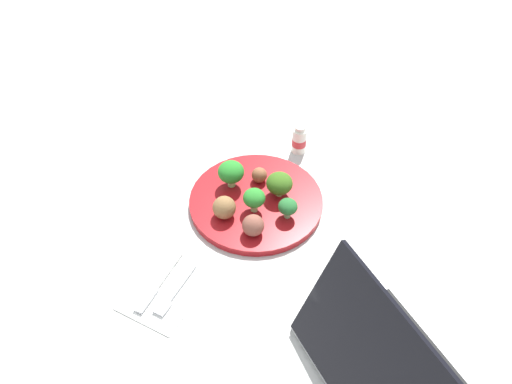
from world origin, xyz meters
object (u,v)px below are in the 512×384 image
broccoli_floret_front_left (279,184)px  fork (174,291)px  meatball_mid_left (259,175)px  meatball_back_left (253,225)px  broccoli_floret_front_right (288,207)px  meatball_near_rim (224,208)px  knife (158,283)px  napkin (168,286)px  yogurt_bottle (299,140)px  plate (256,201)px  broccoli_floret_far_rim (231,172)px  laptop (396,377)px  broccoli_floret_back_left (254,198)px

broccoli_floret_front_left → fork: 0.31m
meatball_mid_left → meatball_back_left: 0.15m
broccoli_floret_front_right → meatball_near_rim: size_ratio=0.94×
broccoli_floret_front_right → knife: broccoli_floret_front_right is taller
meatball_mid_left → napkin: 0.31m
yogurt_bottle → plate: bearing=1.6°
plate → broccoli_floret_far_rim: bearing=-95.9°
broccoli_floret_far_rim → napkin: (0.27, 0.04, -0.05)m
broccoli_floret_far_rim → laptop: 0.51m
fork → yogurt_bottle: yogurt_bottle is taller
broccoli_floret_far_rim → meatball_back_left: size_ratio=1.40×
fork → broccoli_floret_front_right: bearing=161.1°
broccoli_floret_front_left → meatball_near_rim: broccoli_floret_front_left is taller
broccoli_floret_front_right → laptop: laptop is taller
meatball_mid_left → napkin: size_ratio=0.20×
meatball_near_rim → yogurt_bottle: 0.27m
plate → meatball_near_rim: bearing=-21.5°
broccoli_floret_front_left → napkin: broccoli_floret_front_left is taller
broccoli_floret_front_right → meatball_mid_left: 0.12m
yogurt_bottle → laptop: (0.42, 0.39, 0.01)m
knife → laptop: laptop is taller
napkin → fork: fork is taller
napkin → meatball_near_rim: bearing=-179.4°
broccoli_floret_front_left → knife: bearing=-14.5°
broccoli_floret_far_rim → meatball_mid_left: (-0.04, 0.04, -0.02)m
knife → meatball_near_rim: bearing=175.6°
yogurt_bottle → broccoli_floret_front_left: bearing=13.9°
broccoli_floret_far_rim → broccoli_floret_front_right: 0.15m
broccoli_floret_back_left → meatball_mid_left: (-0.08, -0.04, -0.02)m
broccoli_floret_front_right → napkin: (0.25, -0.11, -0.04)m
meatball_near_rim → yogurt_bottle: yogurt_bottle is taller
broccoli_floret_front_left → broccoli_floret_back_left: broccoli_floret_front_left is taller
broccoli_floret_back_left → broccoli_floret_front_right: bearing=107.0°
broccoli_floret_back_left → meatball_near_rim: size_ratio=1.14×
meatball_mid_left → napkin: (0.31, -0.00, -0.03)m
meatball_near_rim → napkin: bearing=0.6°
meatball_near_rim → knife: size_ratio=0.33×
broccoli_floret_front_left → laptop: 0.44m
plate → meatball_back_left: meatball_back_left is taller
plate → broccoli_floret_front_left: broccoli_floret_front_left is taller
broccoli_floret_far_rim → broccoli_floret_front_left: (-0.03, 0.10, -0.01)m
broccoli_floret_far_rim → laptop: laptop is taller
plate → broccoli_floret_front_left: (-0.04, 0.03, 0.04)m
meatball_back_left → laptop: size_ratio=0.11×
plate → broccoli_floret_far_rim: size_ratio=4.57×
broccoli_floret_front_right → meatball_mid_left: bearing=-119.8°
broccoli_floret_back_left → yogurt_bottle: bearing=-175.2°
meatball_near_rim → laptop: bearing=70.2°
napkin → broccoli_floret_far_rim: bearing=-171.7°
plate → fork: (0.27, -0.01, -0.00)m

